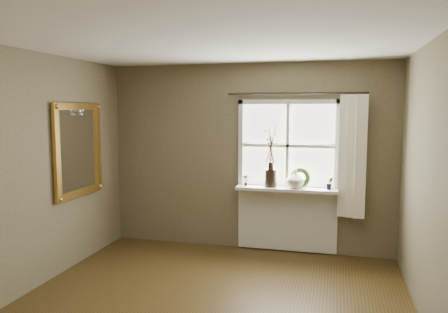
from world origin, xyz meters
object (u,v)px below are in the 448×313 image
Objects in this scene: cream_vase at (295,179)px; wreath at (300,180)px; gilt_mirror at (78,150)px; dark_jug at (271,178)px.

cream_vase reaches higher than wreath.
gilt_mirror is at bearing -153.67° from wreath.
wreath is at bearing 20.68° from gilt_mirror.
dark_jug is at bearing 180.00° from cream_vase.
gilt_mirror reaches higher than wreath.
cream_vase is 2.84m from gilt_mirror.
cream_vase is 0.21× the size of gilt_mirror.
cream_vase is at bearing -139.27° from wreath.
cream_vase is 0.90× the size of wreath.
wreath reaches higher than dark_jug.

